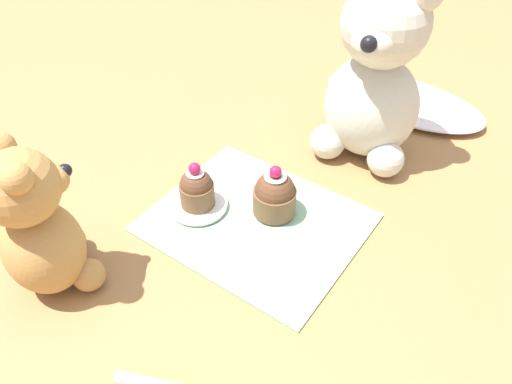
# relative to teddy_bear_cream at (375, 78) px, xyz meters

# --- Properties ---
(ground_plane) EXTENTS (4.00, 4.00, 0.00)m
(ground_plane) POSITION_rel_teddy_bear_cream_xyz_m (-0.05, -0.23, -0.13)
(ground_plane) COLOR #9E7042
(knitted_placemat) EXTENTS (0.27, 0.22, 0.01)m
(knitted_placemat) POSITION_rel_teddy_bear_cream_xyz_m (-0.05, -0.23, -0.13)
(knitted_placemat) COLOR #8EBC99
(knitted_placemat) RESTS_ON ground_plane
(tulle_cloth) EXTENTS (0.29, 0.15, 0.02)m
(tulle_cloth) POSITION_rel_teddy_bear_cream_xyz_m (-0.00, 0.16, -0.12)
(tulle_cloth) COLOR silver
(tulle_cloth) RESTS_ON ground_plane
(teddy_bear_cream) EXTENTS (0.15, 0.15, 0.28)m
(teddy_bear_cream) POSITION_rel_teddy_bear_cream_xyz_m (0.00, 0.00, 0.00)
(teddy_bear_cream) COLOR beige
(teddy_bear_cream) RESTS_ON ground_plane
(teddy_bear_tan) EXTENTS (0.12, 0.12, 0.20)m
(teddy_bear_tan) POSITION_rel_teddy_bear_cream_xyz_m (-0.18, -0.44, -0.04)
(teddy_bear_tan) COLOR #B78447
(teddy_bear_tan) RESTS_ON ground_plane
(cupcake_near_cream_bear) EXTENTS (0.06, 0.06, 0.08)m
(cupcake_near_cream_bear) POSITION_rel_teddy_bear_cream_xyz_m (-0.04, -0.20, -0.09)
(cupcake_near_cream_bear) COLOR brown
(cupcake_near_cream_bear) RESTS_ON knitted_placemat
(saucer_plate) EXTENTS (0.08, 0.08, 0.01)m
(saucer_plate) POSITION_rel_teddy_bear_cream_xyz_m (-0.13, -0.25, -0.12)
(saucer_plate) COLOR white
(saucer_plate) RESTS_ON knitted_placemat
(cupcake_near_tan_bear) EXTENTS (0.05, 0.05, 0.07)m
(cupcake_near_tan_bear) POSITION_rel_teddy_bear_cream_xyz_m (-0.13, -0.25, -0.09)
(cupcake_near_tan_bear) COLOR brown
(cupcake_near_tan_bear) RESTS_ON saucer_plate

